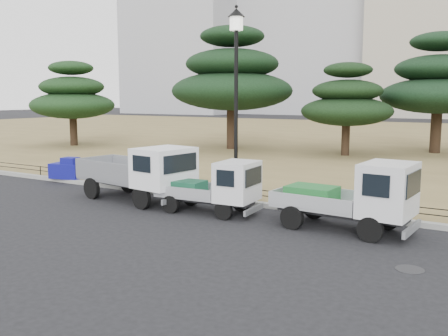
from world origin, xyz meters
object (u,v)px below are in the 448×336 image
Objects in this scene: truck_large at (140,170)px; truck_kei_front at (215,187)px; street_lamp at (236,72)px; tarp_pile at (69,169)px; truck_kei_rear at (353,196)px.

truck_large reaches higher than truck_kei_front.
street_lamp is at bearing 95.92° from truck_kei_front.
truck_kei_front is at bearing -12.11° from tarp_pile.
street_lamp is 4.14× the size of tarp_pile.
truck_kei_front is 0.85× the size of truck_kei_rear.
tarp_pile is at bearing 176.22° from truck_kei_rear.
street_lamp is at bearing 37.80° from truck_large.
truck_kei_rear is 2.48× the size of tarp_pile.
street_lamp reaches higher than tarp_pile.
truck_kei_front is at bearing 4.24° from truck_large.
truck_kei_front is at bearing -80.71° from street_lamp.
street_lamp reaches higher than truck_kei_front.
truck_large is 3.21m from truck_kei_front.
truck_kei_front is 8.75m from tarp_pile.
tarp_pile is (-5.35, 1.61, -0.57)m from truck_large.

